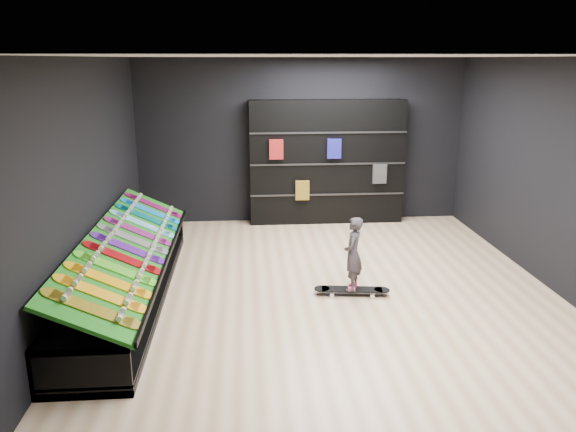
{
  "coord_description": "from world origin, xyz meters",
  "views": [
    {
      "loc": [
        -1.05,
        -6.8,
        2.98
      ],
      "look_at": [
        -0.5,
        0.2,
        1.0
      ],
      "focal_mm": 35.0,
      "sensor_mm": 36.0,
      "label": 1
    }
  ],
  "objects": [
    {
      "name": "display_board_2",
      "position": [
        -2.49,
        -1.21,
        0.74
      ],
      "size": [
        0.93,
        0.22,
        0.5
      ],
      "primitive_type": null,
      "rotation": [
        0.0,
        0.44,
        0.0
      ],
      "color": "yellow",
      "rests_on": "turf_ramp"
    },
    {
      "name": "display_board_5",
      "position": [
        -2.49,
        -0.17,
        0.74
      ],
      "size": [
        0.93,
        0.22,
        0.5
      ],
      "primitive_type": null,
      "rotation": [
        0.0,
        0.44,
        0.0
      ],
      "color": "purple",
      "rests_on": "turf_ramp"
    },
    {
      "name": "wall_back",
      "position": [
        0.0,
        3.5,
        1.5
      ],
      "size": [
        6.0,
        0.02,
        3.0
      ],
      "primitive_type": "cube",
      "color": "black",
      "rests_on": "ground"
    },
    {
      "name": "display_board_7",
      "position": [
        -2.49,
        0.52,
        0.74
      ],
      "size": [
        0.93,
        0.22,
        0.5
      ],
      "primitive_type": null,
      "rotation": [
        0.0,
        0.44,
        0.0
      ],
      "color": "#2626BF",
      "rests_on": "turf_ramp"
    },
    {
      "name": "floor_skateboard",
      "position": [
        0.31,
        -0.12,
        0.05
      ],
      "size": [
        1.0,
        0.35,
        0.09
      ],
      "primitive_type": null,
      "rotation": [
        0.0,
        0.0,
        -0.13
      ],
      "color": "black",
      "rests_on": "ground"
    },
    {
      "name": "display_board_0",
      "position": [
        -2.49,
        -1.9,
        0.74
      ],
      "size": [
        0.93,
        0.22,
        0.5
      ],
      "primitive_type": null,
      "rotation": [
        0.0,
        0.44,
        0.0
      ],
      "color": "yellow",
      "rests_on": "turf_ramp"
    },
    {
      "name": "display_board_11",
      "position": [
        -2.49,
        1.9,
        0.74
      ],
      "size": [
        0.93,
        0.22,
        0.5
      ],
      "primitive_type": null,
      "rotation": [
        0.0,
        0.44,
        0.0
      ],
      "color": "#E5198C",
      "rests_on": "turf_ramp"
    },
    {
      "name": "display_board_9",
      "position": [
        -2.49,
        1.21,
        0.74
      ],
      "size": [
        0.93,
        0.22,
        0.5
      ],
      "primitive_type": null,
      "rotation": [
        0.0,
        0.44,
        0.0
      ],
      "color": "#0C8C99",
      "rests_on": "turf_ramp"
    },
    {
      "name": "display_board_10",
      "position": [
        -2.49,
        1.55,
        0.74
      ],
      "size": [
        0.93,
        0.22,
        0.5
      ],
      "primitive_type": null,
      "rotation": [
        0.0,
        0.44,
        0.0
      ],
      "color": "blue",
      "rests_on": "turf_ramp"
    },
    {
      "name": "display_board_1",
      "position": [
        -2.49,
        -1.55,
        0.74
      ],
      "size": [
        0.93,
        0.22,
        0.5
      ],
      "primitive_type": null,
      "rotation": [
        0.0,
        0.44,
        0.0
      ],
      "color": "orange",
      "rests_on": "turf_ramp"
    },
    {
      "name": "display_board_3",
      "position": [
        -2.49,
        -0.86,
        0.74
      ],
      "size": [
        0.93,
        0.22,
        0.5
      ],
      "primitive_type": null,
      "rotation": [
        0.0,
        0.44,
        0.0
      ],
      "color": "green",
      "rests_on": "turf_ramp"
    },
    {
      "name": "wall_right",
      "position": [
        3.0,
        0.0,
        1.5
      ],
      "size": [
        0.02,
        7.0,
        3.0
      ],
      "primitive_type": "cube",
      "color": "black",
      "rests_on": "ground"
    },
    {
      "name": "back_shelving",
      "position": [
        0.46,
        3.32,
        1.13
      ],
      "size": [
        2.83,
        0.33,
        2.27
      ],
      "primitive_type": "cube",
      "color": "black",
      "rests_on": "ground"
    },
    {
      "name": "wall_left",
      "position": [
        -3.0,
        0.0,
        1.5
      ],
      "size": [
        0.02,
        7.0,
        3.0
      ],
      "primitive_type": "cube",
      "color": "black",
      "rests_on": "ground"
    },
    {
      "name": "display_rack",
      "position": [
        -2.55,
        0.0,
        0.25
      ],
      "size": [
        0.9,
        4.5,
        0.5
      ],
      "primitive_type": null,
      "color": "black",
      "rests_on": "ground"
    },
    {
      "name": "ceiling",
      "position": [
        0.0,
        0.0,
        3.0
      ],
      "size": [
        6.0,
        7.0,
        0.01
      ],
      "primitive_type": "cube",
      "color": "white",
      "rests_on": "ground"
    },
    {
      "name": "turf_ramp",
      "position": [
        -2.5,
        0.0,
        0.71
      ],
      "size": [
        0.92,
        4.5,
        0.46
      ],
      "primitive_type": "cube",
      "rotation": [
        0.0,
        0.44,
        0.0
      ],
      "color": "#125E0E",
      "rests_on": "display_rack"
    },
    {
      "name": "display_board_8",
      "position": [
        -2.49,
        0.86,
        0.74
      ],
      "size": [
        0.93,
        0.22,
        0.5
      ],
      "primitive_type": null,
      "rotation": [
        0.0,
        0.44,
        0.0
      ],
      "color": "#0CB2E5",
      "rests_on": "turf_ramp"
    },
    {
      "name": "display_board_4",
      "position": [
        -2.49,
        -0.52,
        0.74
      ],
      "size": [
        0.93,
        0.22,
        0.5
      ],
      "primitive_type": null,
      "rotation": [
        0.0,
        0.44,
        0.0
      ],
      "color": "red",
      "rests_on": "turf_ramp"
    },
    {
      "name": "floor",
      "position": [
        0.0,
        0.0,
        0.0
      ],
      "size": [
        6.0,
        7.0,
        0.01
      ],
      "primitive_type": "cube",
      "color": "#D0B18C",
      "rests_on": "ground"
    },
    {
      "name": "wall_front",
      "position": [
        0.0,
        -3.5,
        1.5
      ],
      "size": [
        6.0,
        0.02,
        3.0
      ],
      "primitive_type": "cube",
      "color": "black",
      "rests_on": "ground"
    },
    {
      "name": "child",
      "position": [
        0.31,
        -0.12,
        0.38
      ],
      "size": [
        0.22,
        0.26,
        0.58
      ],
      "primitive_type": "imported",
      "rotation": [
        0.0,
        0.0,
        -1.92
      ],
      "color": "black",
      "rests_on": "floor_skateboard"
    },
    {
      "name": "display_board_6",
      "position": [
        -2.49,
        0.17,
        0.74
      ],
      "size": [
        0.93,
        0.22,
        0.5
      ],
      "primitive_type": null,
      "rotation": [
        0.0,
        0.44,
        0.0
      ],
      "color": "black",
      "rests_on": "turf_ramp"
    }
  ]
}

